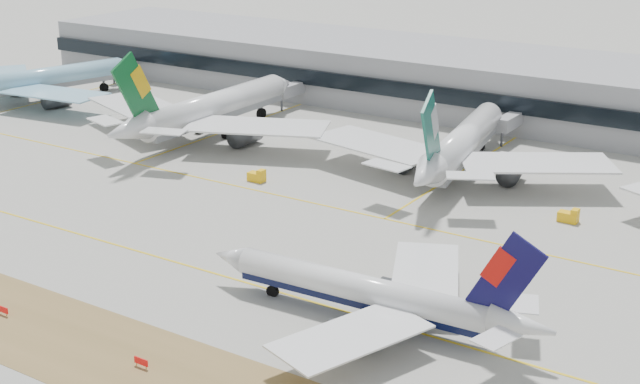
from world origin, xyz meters
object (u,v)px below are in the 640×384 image
Objects in this scene: widebody_korean at (42,80)px; taxiing_airliner at (372,294)px; widebody_eva at (209,110)px; terminal at (491,83)px; widebody_cathay at (460,146)px.

taxiing_airliner is at bearing -99.66° from widebody_korean.
widebody_eva is (62.04, -3.61, 0.76)m from widebody_korean.
widebody_eva is (-79.05, 61.06, 2.29)m from taxiing_airliner.
widebody_eva reaches higher than terminal.
widebody_cathay is at bearing -74.09° from widebody_korean.
widebody_cathay is at bearing -85.62° from widebody_eva.
widebody_eva reaches higher than widebody_cathay.
widebody_cathay is (61.83, 5.65, -0.38)m from widebody_eva.
widebody_cathay reaches higher than widebody_korean.
taxiing_airliner is at bearing -175.28° from widebody_cathay.
widebody_cathay is (-17.23, 66.71, 1.91)m from taxiing_airliner.
widebody_cathay is 0.23× the size of terminal.
widebody_korean is 0.21× the size of terminal.
widebody_eva is at bearing -40.20° from taxiing_airliner.
terminal is (-15.86, 53.82, 1.38)m from widebody_cathay.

